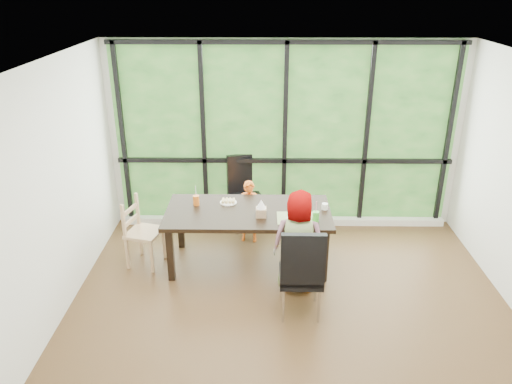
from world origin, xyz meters
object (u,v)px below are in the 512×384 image
chair_end_beech (144,233)px  tissue_box (261,212)px  dining_table (248,237)px  orange_cup (196,200)px  plate_far (228,202)px  plate_near (296,219)px  chair_window_leather (246,194)px  green_cup (316,217)px  white_mug (325,206)px  chair_interior_leather (301,270)px  child_toddler (249,211)px  child_older (300,242)px

chair_end_beech → tissue_box: bearing=-79.9°
dining_table → orange_cup: 0.82m
plate_far → plate_near: bearing=-28.7°
chair_window_leather → chair_end_beech: size_ratio=1.20×
chair_window_leather → green_cup: bearing=-73.2°
dining_table → plate_far: plate_far is taller
plate_near → chair_end_beech: bearing=174.1°
dining_table → white_mug: white_mug is taller
chair_end_beech → white_mug: chair_end_beech is taller
chair_interior_leather → tissue_box: (-0.43, 0.87, 0.26)m
green_cup → orange_cup: bearing=163.0°
chair_end_beech → dining_table: bearing=-73.9°
chair_end_beech → green_cup: 2.18m
child_toddler → dining_table: bearing=-84.2°
chair_end_beech → orange_cup: (0.65, 0.20, 0.36)m
white_mug → plate_far: bearing=171.8°
dining_table → white_mug: (0.96, 0.06, 0.41)m
child_older → white_mug: (0.35, 0.62, 0.16)m
plate_far → plate_near: 0.96m
child_toddler → child_older: bearing=-56.8°
chair_window_leather → child_toddler: (0.06, -0.39, -0.09)m
plate_far → plate_near: (0.84, -0.46, -0.00)m
dining_table → tissue_box: bearing=-42.8°
dining_table → chair_window_leather: bearing=93.4°
chair_window_leather → tissue_box: chair_window_leather is taller
white_mug → chair_window_leather: bearing=137.3°
orange_cup → green_cup: bearing=-17.0°
plate_far → chair_interior_leather: bearing=-55.6°
green_cup → white_mug: size_ratio=1.66×
plate_far → chair_end_beech: bearing=-165.9°
plate_near → tissue_box: (-0.42, 0.08, 0.05)m
plate_near → tissue_box: bearing=169.3°
dining_table → green_cup: bearing=-19.5°
child_older → plate_near: child_older is taller
plate_far → dining_table: bearing=-41.4°
child_toddler → child_older: child_older is taller
child_toddler → tissue_box: child_toddler is taller
chair_window_leather → green_cup: 1.58m
plate_near → white_mug: white_mug is taller
tissue_box → chair_interior_leather: bearing=-63.6°
chair_end_beech → orange_cup: chair_end_beech is taller
plate_near → plate_far: bearing=151.3°
orange_cup → green_cup: size_ratio=0.98×
child_older → orange_cup: bearing=-22.1°
chair_end_beech → white_mug: bearing=-73.1°
dining_table → chair_window_leather: (-0.06, 1.00, 0.17)m
plate_near → tissue_box: 0.43m
plate_far → orange_cup: (-0.41, -0.07, 0.06)m
chair_window_leather → tissue_box: bearing=-96.4°
chair_interior_leather → plate_near: chair_interior_leather is taller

